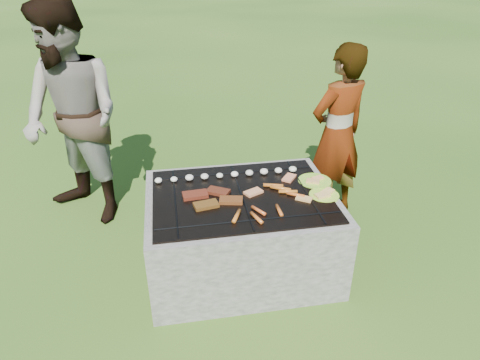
# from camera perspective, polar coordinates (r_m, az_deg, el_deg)

# --- Properties ---
(lawn) EXTENTS (60.00, 60.00, 0.00)m
(lawn) POSITION_cam_1_polar(r_m,az_deg,el_deg) (3.29, 0.15, -11.19)
(lawn) COLOR #244B12
(lawn) RESTS_ON ground
(fire_pit) EXTENTS (1.30, 1.00, 0.62)m
(fire_pit) POSITION_cam_1_polar(r_m,az_deg,el_deg) (3.11, 0.16, -7.20)
(fire_pit) COLOR #A49B91
(fire_pit) RESTS_ON ground
(mushrooms) EXTENTS (1.06, 0.06, 0.04)m
(mushrooms) POSITION_cam_1_polar(r_m,az_deg,el_deg) (3.15, -1.22, 0.77)
(mushrooms) COLOR #E9E4C5
(mushrooms) RESTS_ON fire_pit
(pork_slabs) EXTENTS (0.40, 0.30, 0.02)m
(pork_slabs) POSITION_cam_1_polar(r_m,az_deg,el_deg) (2.88, -3.86, -2.36)
(pork_slabs) COLOR maroon
(pork_slabs) RESTS_ON fire_pit
(sausages) EXTENTS (0.54, 0.48, 0.03)m
(sausages) POSITION_cam_1_polar(r_m,az_deg,el_deg) (2.85, 4.18, -2.72)
(sausages) COLOR orange
(sausages) RESTS_ON fire_pit
(bread_on_grate) EXTENTS (0.45, 0.42, 0.02)m
(bread_on_grate) POSITION_cam_1_polar(r_m,az_deg,el_deg) (3.01, 5.20, -1.11)
(bread_on_grate) COLOR tan
(bread_on_grate) RESTS_ON fire_pit
(plate_far) EXTENTS (0.28, 0.28, 0.03)m
(plate_far) POSITION_cam_1_polar(r_m,az_deg,el_deg) (3.15, 9.91, -0.15)
(plate_far) COLOR yellow
(plate_far) RESTS_ON fire_pit
(plate_near) EXTENTS (0.23, 0.23, 0.03)m
(plate_near) POSITION_cam_1_polar(r_m,az_deg,el_deg) (2.99, 11.17, -1.97)
(plate_near) COLOR #D6F53A
(plate_near) RESTS_ON fire_pit
(cook) EXTENTS (0.63, 0.52, 1.49)m
(cook) POSITION_cam_1_polar(r_m,az_deg,el_deg) (3.64, 12.87, 5.95)
(cook) COLOR gray
(cook) RESTS_ON ground
(bystander) EXTENTS (1.11, 1.10, 1.81)m
(bystander) POSITION_cam_1_polar(r_m,az_deg,el_deg) (3.69, -21.37, 7.69)
(bystander) COLOR gray
(bystander) RESTS_ON ground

